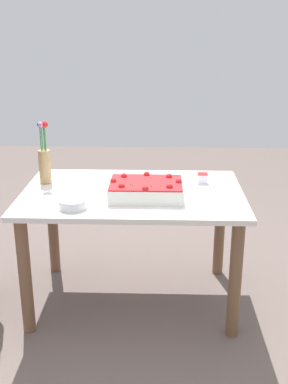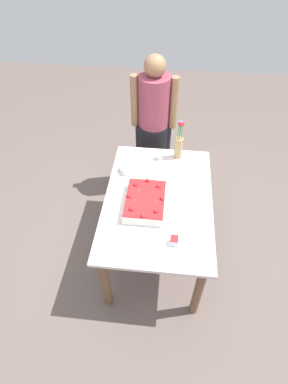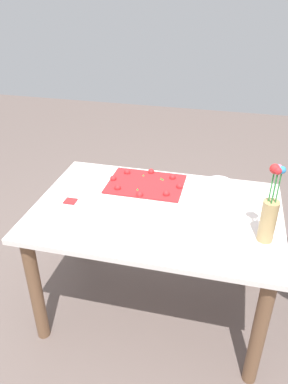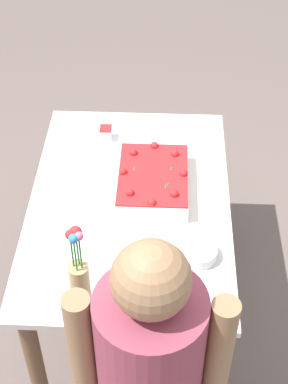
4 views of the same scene
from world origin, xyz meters
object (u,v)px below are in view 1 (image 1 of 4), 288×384
Objects in this scene: sheet_cake at (146,189)px; flower_vase at (45,161)px; serving_plate_with_slice at (202,181)px; fruit_bowl at (73,204)px; cake_knife at (75,187)px.

sheet_cake is 1.06× the size of flower_vase.
serving_plate_with_slice is 0.84m from fruit_bowl.
serving_plate_with_slice is 0.75× the size of cake_knife.
serving_plate_with_slice is 0.78m from cake_knife.
serving_plate_with_slice is 0.46× the size of flower_vase.
cake_knife is at bearing -173.51° from serving_plate_with_slice.
sheet_cake is 2.82× the size of fruit_bowl.
serving_plate_with_slice is at bearing -0.00° from flower_vase.
flower_vase reaches higher than cake_knife.
sheet_cake is at bearing 156.83° from cake_knife.
flower_vase is 2.66× the size of fruit_bowl.
sheet_cake is 0.42m from serving_plate_with_slice.
sheet_cake is 0.43m from fruit_bowl.
flower_vase reaches higher than fruit_bowl.
sheet_cake is at bearing -20.81° from flower_vase.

